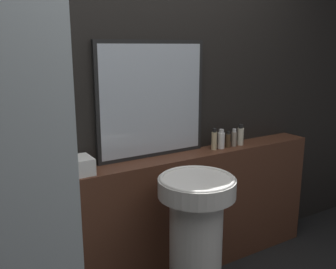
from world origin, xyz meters
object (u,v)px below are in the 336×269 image
object	(u,v)px
mirror	(153,100)
conditioner_bottle	(221,140)
hand_soap_bottle	(240,135)
towel_stack	(78,166)
shampoo_bottle	(214,140)
pedestal_sink	(196,240)
lotion_bottle	(228,140)
body_wash_bottle	(234,138)

from	to	relation	value
mirror	conditioner_bottle	distance (m)	0.62
conditioner_bottle	hand_soap_bottle	xyz separation A→B (m)	(0.19, 0.00, 0.01)
towel_stack	shampoo_bottle	distance (m)	1.02
pedestal_sink	shampoo_bottle	size ratio (longest dim) A/B	5.72
mirror	hand_soap_bottle	distance (m)	0.79
mirror	hand_soap_bottle	xyz separation A→B (m)	(0.72, -0.09, -0.32)
pedestal_sink	shampoo_bottle	world-z (taller)	shampoo_bottle
mirror	hand_soap_bottle	world-z (taller)	mirror
towel_stack	lotion_bottle	bearing A→B (deg)	0.00
conditioner_bottle	body_wash_bottle	bearing A→B (deg)	0.00
lotion_bottle	body_wash_bottle	distance (m)	0.06
towel_stack	lotion_bottle	distance (m)	1.15
mirror	pedestal_sink	bearing A→B (deg)	-90.30
shampoo_bottle	conditioner_bottle	distance (m)	0.07
mirror	towel_stack	distance (m)	0.66
towel_stack	mirror	bearing A→B (deg)	9.04
hand_soap_bottle	towel_stack	bearing A→B (deg)	180.00
towel_stack	body_wash_bottle	size ratio (longest dim) A/B	1.29
lotion_bottle	body_wash_bottle	world-z (taller)	body_wash_bottle
pedestal_sink	lotion_bottle	xyz separation A→B (m)	(0.59, 0.43, 0.45)
shampoo_bottle	conditioner_bottle	xyz separation A→B (m)	(0.07, -0.00, -0.01)
pedestal_sink	mirror	world-z (taller)	mirror
pedestal_sink	hand_soap_bottle	size ratio (longest dim) A/B	5.69
towel_stack	conditioner_bottle	distance (m)	1.09
pedestal_sink	lotion_bottle	bearing A→B (deg)	35.90
pedestal_sink	lotion_bottle	distance (m)	0.86
hand_soap_bottle	pedestal_sink	bearing A→B (deg)	-149.06
mirror	lotion_bottle	distance (m)	0.69
pedestal_sink	towel_stack	distance (m)	0.83
mirror	hand_soap_bottle	size ratio (longest dim) A/B	4.98
lotion_bottle	mirror	bearing A→B (deg)	171.41
towel_stack	lotion_bottle	xyz separation A→B (m)	(1.15, 0.00, 0.01)
body_wash_bottle	towel_stack	bearing A→B (deg)	180.00
pedestal_sink	body_wash_bottle	distance (m)	0.91
hand_soap_bottle	lotion_bottle	bearing A→B (deg)	180.00
shampoo_bottle	conditioner_bottle	bearing A→B (deg)	-0.00
pedestal_sink	lotion_bottle	world-z (taller)	lotion_bottle
conditioner_bottle	body_wash_bottle	size ratio (longest dim) A/B	1.08
towel_stack	pedestal_sink	bearing A→B (deg)	-37.59
body_wash_bottle	hand_soap_bottle	world-z (taller)	hand_soap_bottle
pedestal_sink	mirror	xyz separation A→B (m)	(0.00, 0.52, 0.78)
shampoo_bottle	pedestal_sink	bearing A→B (deg)	-137.11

